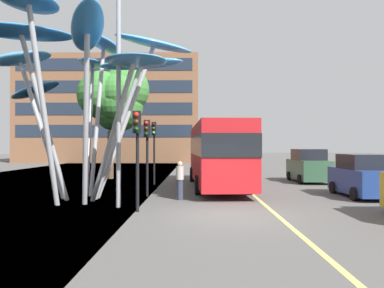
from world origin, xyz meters
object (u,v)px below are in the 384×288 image
object	(u,v)px
car_parked_far	(308,166)
street_lamp	(129,65)
red_bus	(217,151)
traffic_light_island_mid	(154,140)
leaf_sculpture	(86,60)
traffic_light_kerb_near	(137,139)
pedestrian	(180,180)
traffic_light_kerb_far	(147,141)
car_parked_mid	(363,177)

from	to	relation	value
car_parked_far	street_lamp	world-z (taller)	street_lamp
red_bus	traffic_light_island_mid	xyz separation A→B (m)	(-3.79, 1.35, 0.70)
leaf_sculpture	traffic_light_kerb_near	world-z (taller)	leaf_sculpture
traffic_light_island_mid	pedestrian	xyz separation A→B (m)	(1.87, -6.15, -1.93)
red_bus	traffic_light_kerb_far	world-z (taller)	red_bus
traffic_light_island_mid	car_parked_mid	xyz separation A→B (m)	(10.41, -5.13, -1.85)
red_bus	pedestrian	xyz separation A→B (m)	(-1.91, -4.80, -1.23)
traffic_light_island_mid	pedestrian	bearing A→B (deg)	-73.08
car_parked_mid	car_parked_far	world-z (taller)	car_parked_far
traffic_light_kerb_far	car_parked_mid	size ratio (longest dim) A/B	0.92
traffic_light_island_mid	car_parked_far	xyz separation A→B (m)	(10.08, 1.93, -1.76)
traffic_light_kerb_far	pedestrian	size ratio (longest dim) A/B	2.11
car_parked_mid	pedestrian	distance (m)	8.60
red_bus	traffic_light_kerb_far	distance (m)	5.24
street_lamp	car_parked_mid	bearing A→B (deg)	15.88
leaf_sculpture	car_parked_far	bearing A→B (deg)	32.19
red_bus	car_parked_far	distance (m)	7.18
red_bus	traffic_light_kerb_near	bearing A→B (deg)	-113.02
traffic_light_kerb_near	car_parked_far	xyz separation A→B (m)	(9.62, 11.11, -1.61)
leaf_sculpture	traffic_light_island_mid	size ratio (longest dim) A/B	2.78
traffic_light_kerb_far	traffic_light_kerb_near	bearing A→B (deg)	-87.32
traffic_light_island_mid	traffic_light_kerb_near	bearing A→B (deg)	-87.12
traffic_light_island_mid	street_lamp	xyz separation A→B (m)	(-0.05, -8.11, 2.76)
red_bus	car_parked_far	xyz separation A→B (m)	(6.30, 3.28, -1.06)
car_parked_far	traffic_light_island_mid	bearing A→B (deg)	-169.14
traffic_light_kerb_near	traffic_light_kerb_far	size ratio (longest dim) A/B	1.01
traffic_light_kerb_near	car_parked_far	bearing A→B (deg)	49.11
car_parked_far	red_bus	bearing A→B (deg)	-152.45
leaf_sculpture	car_parked_far	xyz separation A→B (m)	(12.46, 7.84, -5.26)
street_lamp	traffic_light_island_mid	bearing A→B (deg)	89.65
pedestrian	red_bus	bearing A→B (deg)	68.28
traffic_light_kerb_far	street_lamp	distance (m)	4.15
car_parked_far	street_lamp	size ratio (longest dim) A/B	0.48
red_bus	car_parked_far	world-z (taller)	red_bus
red_bus	traffic_light_kerb_near	world-z (taller)	red_bus
traffic_light_kerb_near	leaf_sculpture	bearing A→B (deg)	131.01
red_bus	leaf_sculpture	size ratio (longest dim) A/B	1.06
car_parked_mid	street_lamp	bearing A→B (deg)	-164.12
traffic_light_kerb_near	red_bus	bearing A→B (deg)	66.98
street_lamp	pedestrian	xyz separation A→B (m)	(1.92, 1.96, -4.70)
traffic_light_island_mid	street_lamp	bearing A→B (deg)	-90.35
traffic_light_kerb_far	traffic_light_island_mid	bearing A→B (deg)	93.04
red_bus	street_lamp	xyz separation A→B (m)	(-3.83, -6.76, 3.47)
traffic_light_island_mid	car_parked_mid	size ratio (longest dim) A/B	0.98
leaf_sculpture	traffic_light_kerb_far	size ratio (longest dim) A/B	2.98
traffic_light_island_mid	red_bus	bearing A→B (deg)	-19.63
car_parked_far	street_lamp	distance (m)	14.97
leaf_sculpture	pedestrian	bearing A→B (deg)	-3.28
traffic_light_kerb_near	traffic_light_island_mid	distance (m)	9.19
leaf_sculpture	street_lamp	distance (m)	3.29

